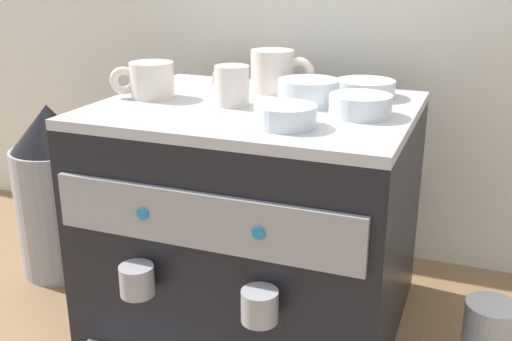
{
  "coord_description": "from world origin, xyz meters",
  "views": [
    {
      "loc": [
        0.38,
        -0.98,
        0.66
      ],
      "look_at": [
        0.0,
        0.0,
        0.3
      ],
      "focal_mm": 42.3,
      "sensor_mm": 36.0,
      "label": 1
    }
  ],
  "objects_px": {
    "ceramic_bowl_2": "(308,92)",
    "milk_pitcher": "(488,337)",
    "espresso_machine": "(255,216)",
    "ceramic_bowl_1": "(285,116)",
    "ceramic_cup_2": "(150,80)",
    "ceramic_cup_1": "(275,71)",
    "coffee_grinder": "(56,192)",
    "ceramic_bowl_0": "(365,89)",
    "ceramic_cup_0": "(231,85)",
    "ceramic_bowl_3": "(360,106)"
  },
  "relations": [
    {
      "from": "ceramic_bowl_2",
      "to": "milk_pitcher",
      "type": "distance_m",
      "value": 0.52
    },
    {
      "from": "espresso_machine",
      "to": "ceramic_bowl_1",
      "type": "distance_m",
      "value": 0.28
    },
    {
      "from": "ceramic_cup_2",
      "to": "ceramic_bowl_2",
      "type": "bearing_deg",
      "value": 11.62
    },
    {
      "from": "ceramic_cup_1",
      "to": "coffee_grinder",
      "type": "bearing_deg",
      "value": -167.39
    },
    {
      "from": "ceramic_bowl_0",
      "to": "coffee_grinder",
      "type": "xyz_separation_m",
      "value": [
        -0.64,
        -0.12,
        -0.25
      ]
    },
    {
      "from": "ceramic_cup_2",
      "to": "ceramic_bowl_2",
      "type": "height_order",
      "value": "ceramic_cup_2"
    },
    {
      "from": "ceramic_bowl_1",
      "to": "milk_pitcher",
      "type": "relative_size",
      "value": 0.76
    },
    {
      "from": "ceramic_cup_1",
      "to": "ceramic_cup_0",
      "type": "bearing_deg",
      "value": -104.26
    },
    {
      "from": "ceramic_cup_1",
      "to": "ceramic_bowl_0",
      "type": "bearing_deg",
      "value": 5.77
    },
    {
      "from": "ceramic_cup_0",
      "to": "ceramic_bowl_2",
      "type": "height_order",
      "value": "ceramic_cup_0"
    },
    {
      "from": "espresso_machine",
      "to": "ceramic_cup_1",
      "type": "bearing_deg",
      "value": 92.83
    },
    {
      "from": "ceramic_bowl_0",
      "to": "ceramic_bowl_1",
      "type": "bearing_deg",
      "value": -105.27
    },
    {
      "from": "ceramic_bowl_2",
      "to": "milk_pitcher",
      "type": "xyz_separation_m",
      "value": [
        0.35,
        -0.07,
        -0.38
      ]
    },
    {
      "from": "ceramic_cup_0",
      "to": "ceramic_bowl_3",
      "type": "relative_size",
      "value": 0.84
    },
    {
      "from": "coffee_grinder",
      "to": "ceramic_bowl_1",
      "type": "bearing_deg",
      "value": -13.34
    },
    {
      "from": "ceramic_cup_2",
      "to": "coffee_grinder",
      "type": "xyz_separation_m",
      "value": [
        -0.27,
        0.03,
        -0.27
      ]
    },
    {
      "from": "ceramic_cup_0",
      "to": "ceramic_cup_1",
      "type": "xyz_separation_m",
      "value": [
        0.03,
        0.13,
        0.01
      ]
    },
    {
      "from": "ceramic_bowl_1",
      "to": "coffee_grinder",
      "type": "relative_size",
      "value": 0.25
    },
    {
      "from": "ceramic_bowl_1",
      "to": "ceramic_cup_2",
      "type": "bearing_deg",
      "value": 160.36
    },
    {
      "from": "ceramic_cup_1",
      "to": "ceramic_bowl_1",
      "type": "xyz_separation_m",
      "value": [
        0.1,
        -0.24,
        -0.02
      ]
    },
    {
      "from": "ceramic_cup_2",
      "to": "ceramic_bowl_3",
      "type": "height_order",
      "value": "ceramic_cup_2"
    },
    {
      "from": "ceramic_bowl_3",
      "to": "ceramic_bowl_2",
      "type": "bearing_deg",
      "value": 151.36
    },
    {
      "from": "ceramic_bowl_2",
      "to": "espresso_machine",
      "type": "bearing_deg",
      "value": -151.63
    },
    {
      "from": "ceramic_cup_0",
      "to": "ceramic_bowl_0",
      "type": "xyz_separation_m",
      "value": [
        0.21,
        0.15,
        -0.02
      ]
    },
    {
      "from": "coffee_grinder",
      "to": "milk_pitcher",
      "type": "bearing_deg",
      "value": -2.23
    },
    {
      "from": "ceramic_cup_1",
      "to": "ceramic_bowl_0",
      "type": "distance_m",
      "value": 0.18
    },
    {
      "from": "espresso_machine",
      "to": "ceramic_cup_1",
      "type": "distance_m",
      "value": 0.28
    },
    {
      "from": "ceramic_bowl_1",
      "to": "ceramic_bowl_2",
      "type": "distance_m",
      "value": 0.17
    },
    {
      "from": "ceramic_cup_2",
      "to": "ceramic_bowl_1",
      "type": "distance_m",
      "value": 0.32
    },
    {
      "from": "ceramic_cup_0",
      "to": "coffee_grinder",
      "type": "distance_m",
      "value": 0.51
    },
    {
      "from": "ceramic_cup_2",
      "to": "ceramic_bowl_2",
      "type": "relative_size",
      "value": 1.04
    },
    {
      "from": "ceramic_bowl_3",
      "to": "ceramic_bowl_0",
      "type": "bearing_deg",
      "value": 98.5
    },
    {
      "from": "ceramic_cup_2",
      "to": "ceramic_bowl_0",
      "type": "height_order",
      "value": "ceramic_cup_2"
    },
    {
      "from": "ceramic_bowl_1",
      "to": "coffee_grinder",
      "type": "height_order",
      "value": "ceramic_bowl_1"
    },
    {
      "from": "coffee_grinder",
      "to": "milk_pitcher",
      "type": "height_order",
      "value": "coffee_grinder"
    },
    {
      "from": "ceramic_cup_2",
      "to": "milk_pitcher",
      "type": "relative_size",
      "value": 0.89
    },
    {
      "from": "espresso_machine",
      "to": "milk_pitcher",
      "type": "distance_m",
      "value": 0.46
    },
    {
      "from": "ceramic_bowl_2",
      "to": "ceramic_bowl_0",
      "type": "bearing_deg",
      "value": 47.57
    },
    {
      "from": "ceramic_cup_1",
      "to": "ceramic_bowl_2",
      "type": "distance_m",
      "value": 0.12
    },
    {
      "from": "ceramic_cup_2",
      "to": "milk_pitcher",
      "type": "height_order",
      "value": "ceramic_cup_2"
    },
    {
      "from": "ceramic_bowl_1",
      "to": "ceramic_bowl_3",
      "type": "distance_m",
      "value": 0.14
    },
    {
      "from": "ceramic_cup_0",
      "to": "ceramic_cup_2",
      "type": "bearing_deg",
      "value": 179.75
    },
    {
      "from": "ceramic_bowl_1",
      "to": "ceramic_cup_0",
      "type": "bearing_deg",
      "value": 142.11
    },
    {
      "from": "ceramic_cup_0",
      "to": "ceramic_bowl_0",
      "type": "relative_size",
      "value": 0.78
    },
    {
      "from": "ceramic_cup_1",
      "to": "milk_pitcher",
      "type": "xyz_separation_m",
      "value": [
        0.44,
        -0.14,
        -0.4
      ]
    },
    {
      "from": "ceramic_cup_1",
      "to": "milk_pitcher",
      "type": "relative_size",
      "value": 1.0
    },
    {
      "from": "ceramic_bowl_3",
      "to": "milk_pitcher",
      "type": "distance_m",
      "value": 0.45
    },
    {
      "from": "ceramic_bowl_2",
      "to": "ceramic_bowl_3",
      "type": "relative_size",
      "value": 1.06
    },
    {
      "from": "espresso_machine",
      "to": "milk_pitcher",
      "type": "bearing_deg",
      "value": -2.77
    },
    {
      "from": "espresso_machine",
      "to": "ceramic_bowl_2",
      "type": "bearing_deg",
      "value": 28.37
    }
  ]
}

